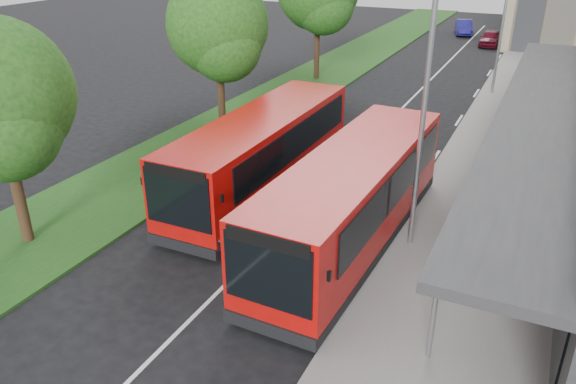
# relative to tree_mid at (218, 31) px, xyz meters

# --- Properties ---
(ground) EXTENTS (120.00, 120.00, 0.00)m
(ground) POSITION_rel_tree_mid_xyz_m (7.01, -9.05, -4.90)
(ground) COLOR black
(ground) RESTS_ON ground
(pavement) EXTENTS (5.00, 80.00, 0.15)m
(pavement) POSITION_rel_tree_mid_xyz_m (13.01, 10.95, -4.82)
(pavement) COLOR gray
(pavement) RESTS_ON ground
(grass_verge) EXTENTS (5.00, 80.00, 0.10)m
(grass_verge) POSITION_rel_tree_mid_xyz_m (0.01, 10.95, -4.85)
(grass_verge) COLOR #174014
(grass_verge) RESTS_ON ground
(lane_centre_line) EXTENTS (0.12, 70.00, 0.01)m
(lane_centre_line) POSITION_rel_tree_mid_xyz_m (7.01, 5.95, -4.89)
(lane_centre_line) COLOR silver
(lane_centre_line) RESTS_ON ground
(kerb_dashes) EXTENTS (0.12, 56.00, 0.01)m
(kerb_dashes) POSITION_rel_tree_mid_xyz_m (10.31, 9.95, -4.89)
(kerb_dashes) COLOR silver
(kerb_dashes) RESTS_ON ground
(tree_mid) EXTENTS (4.72, 4.72, 7.59)m
(tree_mid) POSITION_rel_tree_mid_xyz_m (0.00, 0.00, 0.00)
(tree_mid) COLOR #342314
(tree_mid) RESTS_ON ground
(lamp_post_near) EXTENTS (1.44, 0.28, 8.00)m
(lamp_post_near) POSITION_rel_tree_mid_xyz_m (11.13, -7.05, -0.18)
(lamp_post_near) COLOR gray
(lamp_post_near) RESTS_ON pavement
(lamp_post_far) EXTENTS (1.44, 0.28, 8.00)m
(lamp_post_far) POSITION_rel_tree_mid_xyz_m (11.13, 12.95, -0.18)
(lamp_post_far) COLOR gray
(lamp_post_far) RESTS_ON pavement
(bus_main) EXTENTS (3.13, 10.91, 3.06)m
(bus_main) POSITION_rel_tree_mid_xyz_m (9.44, -7.70, -3.33)
(bus_main) COLOR #C20A0A
(bus_main) RESTS_ON ground
(bus_second) EXTENTS (2.91, 10.75, 3.04)m
(bus_second) POSITION_rel_tree_mid_xyz_m (5.07, -5.38, -3.34)
(bus_second) COLOR #C20A0A
(bus_second) RESTS_ON ground
(litter_bin) EXTENTS (0.59, 0.59, 0.95)m
(litter_bin) POSITION_rel_tree_mid_xyz_m (12.92, 0.85, -4.27)
(litter_bin) COLOR #3E2D19
(litter_bin) RESTS_ON pavement
(bollard) EXTENTS (0.16, 0.16, 0.85)m
(bollard) POSITION_rel_tree_mid_xyz_m (12.37, 8.46, -4.32)
(bollard) COLOR #D8C20B
(bollard) RESTS_ON pavement
(car_near) EXTENTS (1.69, 3.97, 1.34)m
(car_near) POSITION_rel_tree_mid_xyz_m (8.94, 29.40, -4.23)
(car_near) COLOR #540C1B
(car_near) RESTS_ON ground
(car_far) EXTENTS (2.33, 4.33, 1.36)m
(car_far) POSITION_rel_tree_mid_xyz_m (5.87, 34.35, -4.22)
(car_far) COLOR navy
(car_far) RESTS_ON ground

